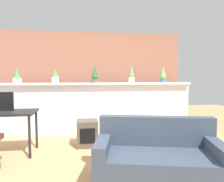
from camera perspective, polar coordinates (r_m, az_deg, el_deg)
name	(u,v)px	position (r m, az deg, el deg)	size (l,w,h in m)	color
ground_plane	(102,168)	(3.25, -2.77, -20.55)	(12.00, 12.00, 0.00)	tan
divider_wall	(95,108)	(5.01, -4.75, -4.79)	(4.68, 0.16, 1.15)	silver
plant_shelf	(95,84)	(4.91, -4.77, 2.04)	(4.68, 0.30, 0.04)	silver
brick_wall_behind	(94,80)	(5.54, -5.11, 3.06)	(4.68, 0.10, 2.50)	#935B47
potted_plant_0	(17,76)	(5.13, -24.77, 3.68)	(0.19, 0.19, 0.35)	silver
potted_plant_1	(55,76)	(4.94, -15.44, 4.09)	(0.17, 0.17, 0.33)	silver
potted_plant_2	(95,75)	(4.93, -4.73, 4.33)	(0.16, 0.16, 0.42)	#4C4C51
potted_plant_3	(132,75)	(4.99, 5.41, 4.32)	(0.15, 0.15, 0.43)	silver
potted_plant_4	(163,75)	(5.28, 13.88, 4.25)	(0.17, 0.17, 0.39)	#386B84
desk	(2,116)	(4.03, -28.01, -6.20)	(1.10, 0.60, 0.75)	black
tv_monitor	(1,101)	(4.09, -28.42, -2.55)	(0.43, 0.04, 0.33)	black
side_cube_shelf	(87,133)	(4.11, -6.81, -11.46)	(0.40, 0.41, 0.50)	#4C4238
couch	(158,160)	(2.84, 12.55, -18.15)	(1.69, 1.09, 0.80)	#333D4C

